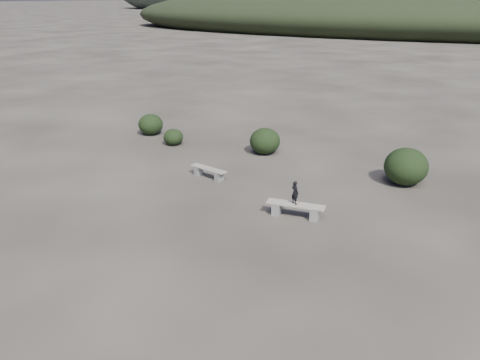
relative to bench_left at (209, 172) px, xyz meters
The scene contains 8 objects.
ground 5.91m from the bench_left, 67.00° to the right, with size 1200.00×1200.00×0.00m, color #292520.
bench_left is the anchor object (origin of this frame).
bench_right 4.88m from the bench_left, 18.32° to the right, with size 2.02×0.81×0.50m.
seated_person 4.89m from the bench_left, 18.58° to the right, with size 0.30×0.20×0.82m, color black.
shrub_a 5.06m from the bench_left, 145.07° to the left, with size 1.00×1.00×0.81m, color black.
shrub_b 4.09m from the bench_left, 83.35° to the left, with size 1.45×1.45×1.24m, color black.
shrub_d 7.92m from the bench_left, 26.00° to the left, with size 1.70×1.70×1.49m, color black.
shrub_f 7.43m from the bench_left, 149.43° to the left, with size 1.32×1.32×1.12m, color black.
Camera 1 is at (8.11, -9.39, 7.04)m, focal length 35.00 mm.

